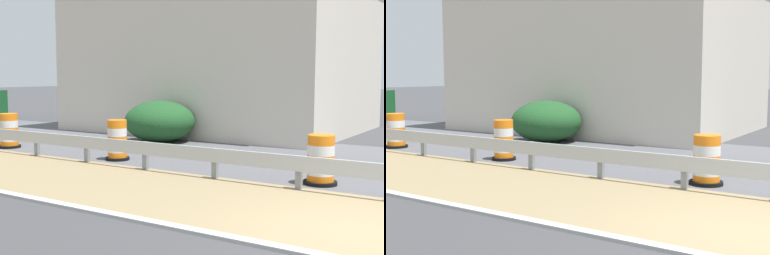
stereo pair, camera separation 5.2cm
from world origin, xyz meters
The scene contains 9 objects.
ground_plane centered at (0.00, 0.00, 0.00)m, with size 160.00×160.00×0.00m, color #3D3D3F.
median_dirt_strip centered at (0.64, 0.00, 0.00)m, with size 3.68×120.00×0.01m, color #8E7A56.
guardrail_median centered at (2.24, 2.86, 0.52)m, with size 0.18×40.03×0.71m.
traffic_barrel_nearest centered at (3.00, 1.64, 0.49)m, with size 0.72×0.72×1.08m.
traffic_barrel_close centered at (3.03, 7.41, 0.51)m, with size 0.67×0.67×1.12m.
traffic_barrel_far centered at (2.93, 11.93, 0.50)m, with size 0.71×0.71×1.11m.
roadside_shop_near centered at (12.02, 9.15, 3.20)m, with size 9.09×11.86×6.38m.
utility_pole_near centered at (10.15, 8.67, 4.58)m, with size 0.24×1.80×8.84m.
bush_roadside centered at (6.76, 8.72, 0.73)m, with size 2.47×2.47×1.45m, color #1E4C23.
Camera 2 is at (-7.49, -1.94, 2.35)m, focal length 47.57 mm.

